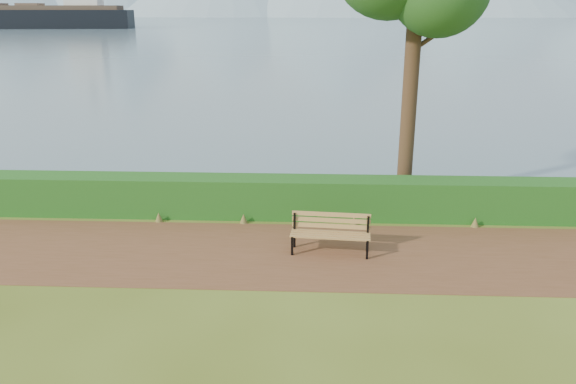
{
  "coord_description": "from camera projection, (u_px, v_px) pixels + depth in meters",
  "views": [
    {
      "loc": [
        0.58,
        -10.73,
        5.02
      ],
      "look_at": [
        0.03,
        1.2,
        1.1
      ],
      "focal_mm": 35.0,
      "sensor_mm": 36.0,
      "label": 1
    }
  ],
  "objects": [
    {
      "name": "bench",
      "position": [
        331.0,
        231.0,
        12.01
      ],
      "size": [
        1.73,
        0.64,
        0.85
      ],
      "rotation": [
        0.0,
        0.0,
        -0.09
      ],
      "color": "black",
      "rests_on": "ground"
    },
    {
      "name": "hedge",
      "position": [
        289.0,
        197.0,
        14.08
      ],
      "size": [
        32.0,
        0.85,
        1.0
      ],
      "primitive_type": "cube",
      "color": "#154413",
      "rests_on": "ground"
    },
    {
      "name": "ground",
      "position": [
        284.0,
        259.0,
        11.77
      ],
      "size": [
        140.0,
        140.0,
        0.0
      ],
      "primitive_type": "plane",
      "color": "#4D5919",
      "rests_on": "ground"
    },
    {
      "name": "path",
      "position": [
        285.0,
        253.0,
        12.05
      ],
      "size": [
        40.0,
        3.4,
        0.01
      ],
      "primitive_type": "cube",
      "color": "brown",
      "rests_on": "ground"
    },
    {
      "name": "water",
      "position": [
        314.0,
        20.0,
        258.54
      ],
      "size": [
        700.0,
        510.0,
        0.0
      ],
      "primitive_type": "cube",
      "color": "#405367",
      "rests_on": "ground"
    },
    {
      "name": "cargo_ship",
      "position": [
        13.0,
        17.0,
        143.85
      ],
      "size": [
        64.92,
        18.29,
        19.48
      ],
      "rotation": [
        0.0,
        0.0,
        0.13
      ],
      "color": "black",
      "rests_on": "ground"
    }
  ]
}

